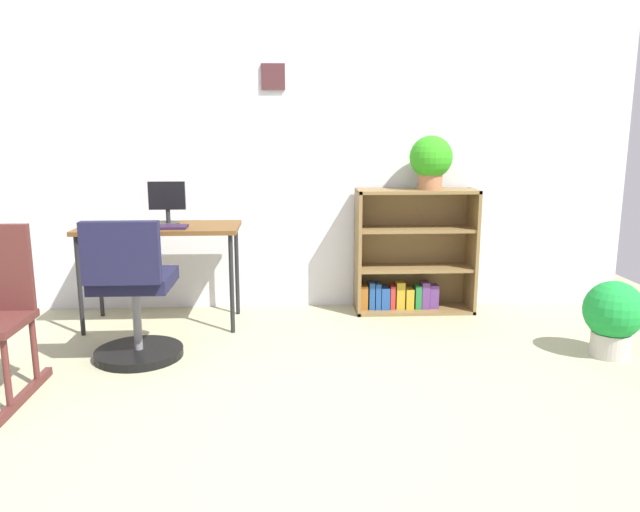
# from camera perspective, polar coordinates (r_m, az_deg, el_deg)

# --- Properties ---
(ground_plane) EXTENTS (6.24, 6.24, 0.00)m
(ground_plane) POSITION_cam_1_polar(r_m,az_deg,el_deg) (2.79, -2.92, -16.83)
(ground_plane) COLOR #A0A07C
(wall_back) EXTENTS (5.20, 0.12, 2.47)m
(wall_back) POSITION_cam_1_polar(r_m,az_deg,el_deg) (4.61, -3.14, 10.42)
(wall_back) COLOR silver
(wall_back) RESTS_ON ground_plane
(desk) EXTENTS (1.07, 0.51, 0.70)m
(desk) POSITION_cam_1_polar(r_m,az_deg,el_deg) (4.29, -14.80, 1.99)
(desk) COLOR brown
(desk) RESTS_ON ground_plane
(monitor) EXTENTS (0.25, 0.15, 0.30)m
(monitor) POSITION_cam_1_polar(r_m,az_deg,el_deg) (4.30, -14.19, 4.96)
(monitor) COLOR #262628
(monitor) RESTS_ON desk
(keyboard) EXTENTS (0.40, 0.15, 0.02)m
(keyboard) POSITION_cam_1_polar(r_m,az_deg,el_deg) (4.16, -15.10, 2.65)
(keyboard) COLOR #291933
(keyboard) RESTS_ON desk
(office_chair) EXTENTS (0.52, 0.55, 0.86)m
(office_chair) POSITION_cam_1_polar(r_m,az_deg,el_deg) (3.68, -17.20, -4.00)
(office_chair) COLOR black
(office_chair) RESTS_ON ground_plane
(bookshelf_low) EXTENTS (0.88, 0.30, 0.92)m
(bookshelf_low) POSITION_cam_1_polar(r_m,az_deg,el_deg) (4.60, 8.61, -0.06)
(bookshelf_low) COLOR brown
(bookshelf_low) RESTS_ON ground_plane
(potted_plant_on_shelf) EXTENTS (0.31, 0.31, 0.39)m
(potted_plant_on_shelf) POSITION_cam_1_polar(r_m,az_deg,el_deg) (4.48, 10.40, 8.91)
(potted_plant_on_shelf) COLOR #9E6642
(potted_plant_on_shelf) RESTS_ON bookshelf_low
(potted_plant_floor) EXTENTS (0.35, 0.35, 0.46)m
(potted_plant_floor) POSITION_cam_1_polar(r_m,az_deg,el_deg) (4.03, 25.88, -5.05)
(potted_plant_floor) COLOR #B7B2A8
(potted_plant_floor) RESTS_ON ground_plane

